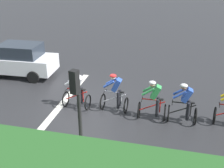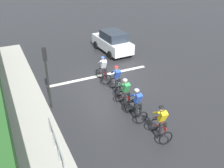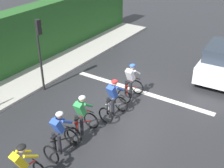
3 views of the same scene
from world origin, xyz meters
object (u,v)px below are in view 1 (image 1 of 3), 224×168
(cyclist_second, at_px, (184,105))
(cyclist_mid, at_px, (153,101))
(traffic_light_near_crossing, at_px, (77,110))
(cyclist_fourth, at_px, (115,94))
(car_white, at_px, (18,60))
(cyclist_trailing, at_px, (77,91))

(cyclist_second, bearing_deg, cyclist_mid, -89.52)
(cyclist_mid, bearing_deg, cyclist_second, 90.48)
(traffic_light_near_crossing, bearing_deg, cyclist_fourth, 177.77)
(cyclist_mid, relative_size, car_white, 0.40)
(cyclist_mid, bearing_deg, cyclist_fourth, -100.43)
(cyclist_mid, height_order, car_white, car_white)
(cyclist_trailing, xyz_separation_m, car_white, (-2.72, -4.34, 0.08))
(cyclist_second, distance_m, cyclist_mid, 1.17)
(cyclist_second, relative_size, cyclist_mid, 1.00)
(car_white, bearing_deg, cyclist_trailing, 57.87)
(cyclist_trailing, distance_m, traffic_light_near_crossing, 4.28)
(cyclist_trailing, bearing_deg, cyclist_second, 88.04)
(cyclist_trailing, xyz_separation_m, traffic_light_near_crossing, (3.76, 1.46, 1.43))
(cyclist_mid, bearing_deg, traffic_light_near_crossing, -25.94)
(cyclist_mid, xyz_separation_m, cyclist_trailing, (-0.16, -3.22, 0.00))
(cyclist_second, height_order, car_white, car_white)
(cyclist_second, bearing_deg, car_white, -108.25)
(cyclist_second, height_order, cyclist_fourth, same)
(cyclist_trailing, height_order, traffic_light_near_crossing, traffic_light_near_crossing)
(car_white, distance_m, traffic_light_near_crossing, 8.81)
(cyclist_second, xyz_separation_m, cyclist_fourth, (-0.28, -2.77, 0.00))
(car_white, bearing_deg, traffic_light_near_crossing, 41.81)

